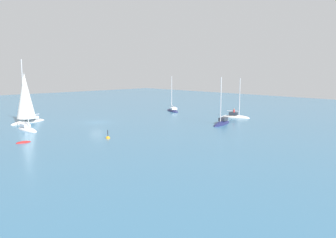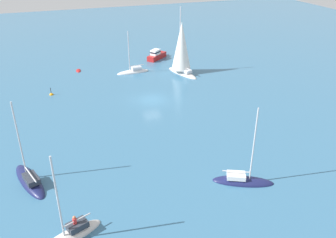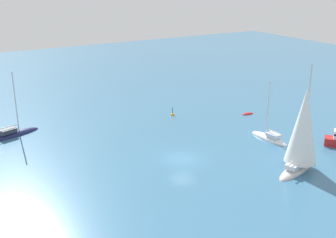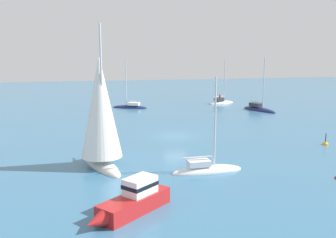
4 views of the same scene
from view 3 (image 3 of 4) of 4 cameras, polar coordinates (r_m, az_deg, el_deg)
ground_plane at (r=47.88m, az=1.94°, el=-5.36°), size 160.00×160.00×0.00m
yacht at (r=46.13m, az=17.58°, el=-1.64°), size 4.12×7.46×11.84m
sailboat_1 at (r=57.91m, az=-19.93°, el=-1.96°), size 3.66×6.98×8.82m
sloop at (r=54.74m, az=13.40°, el=-2.52°), size 5.81×1.77×7.88m
dinghy at (r=63.66m, az=10.58°, el=0.64°), size 0.99×2.00×0.45m
channel_buoy at (r=62.17m, az=0.60°, el=0.54°), size 0.59×0.59×1.46m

